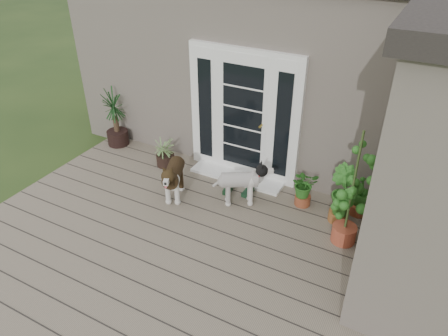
% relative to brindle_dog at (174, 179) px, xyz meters
% --- Properties ---
extents(deck, '(6.20, 4.60, 0.12)m').
position_rel_brindle_dog_xyz_m(deck, '(0.81, -1.05, -0.39)').
color(deck, '#6B5B4C').
rests_on(deck, ground).
extents(house_main, '(7.40, 4.00, 3.10)m').
position_rel_brindle_dog_xyz_m(house_main, '(0.81, 3.20, 1.10)').
color(house_main, '#665E54').
rests_on(house_main, ground).
extents(door_unit, '(1.90, 0.14, 2.15)m').
position_rel_brindle_dog_xyz_m(door_unit, '(0.61, 1.15, 0.74)').
color(door_unit, white).
rests_on(door_unit, deck).
extents(door_step, '(1.60, 0.40, 0.05)m').
position_rel_brindle_dog_xyz_m(door_step, '(0.61, 0.95, -0.31)').
color(door_step, white).
rests_on(door_step, deck).
extents(brindle_dog, '(0.62, 0.86, 0.66)m').
position_rel_brindle_dog_xyz_m(brindle_dog, '(0.00, 0.00, 0.00)').
color(brindle_dog, '#362513').
rests_on(brindle_dog, deck).
extents(white_dog, '(0.80, 0.65, 0.62)m').
position_rel_brindle_dog_xyz_m(white_dog, '(0.96, 0.34, -0.02)').
color(white_dog, silver).
rests_on(white_dog, deck).
extents(spider_plant, '(0.65, 0.65, 0.56)m').
position_rel_brindle_dog_xyz_m(spider_plant, '(-0.68, 0.73, -0.05)').
color(spider_plant, '#77955B').
rests_on(spider_plant, deck).
extents(yucca, '(0.97, 0.97, 1.10)m').
position_rel_brindle_dog_xyz_m(yucca, '(-1.94, 0.95, 0.22)').
color(yucca, black).
rests_on(yucca, deck).
extents(herb_a, '(0.56, 0.56, 0.51)m').
position_rel_brindle_dog_xyz_m(herb_a, '(1.83, 0.75, -0.07)').
color(herb_a, '#19591C').
rests_on(herb_a, deck).
extents(herb_b, '(0.63, 0.63, 0.67)m').
position_rel_brindle_dog_xyz_m(herb_b, '(2.41, 0.62, 0.00)').
color(herb_b, '#1A4C15').
rests_on(herb_b, deck).
extents(herb_c, '(0.47, 0.47, 0.52)m').
position_rel_brindle_dog_xyz_m(herb_c, '(2.64, 0.95, -0.07)').
color(herb_c, '#154C15').
rests_on(herb_c, deck).
extents(sapling, '(0.64, 0.64, 1.75)m').
position_rel_brindle_dog_xyz_m(sapling, '(2.60, 0.22, 0.54)').
color(sapling, '#275C1A').
rests_on(sapling, deck).
extents(clog_left, '(0.20, 0.35, 0.10)m').
position_rel_brindle_dog_xyz_m(clog_left, '(0.67, 0.54, -0.28)').
color(clog_left, black).
rests_on(clog_left, deck).
extents(clog_right, '(0.16, 0.31, 0.09)m').
position_rel_brindle_dog_xyz_m(clog_right, '(0.98, 0.61, -0.28)').
color(clog_right, '#15341F').
rests_on(clog_right, deck).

